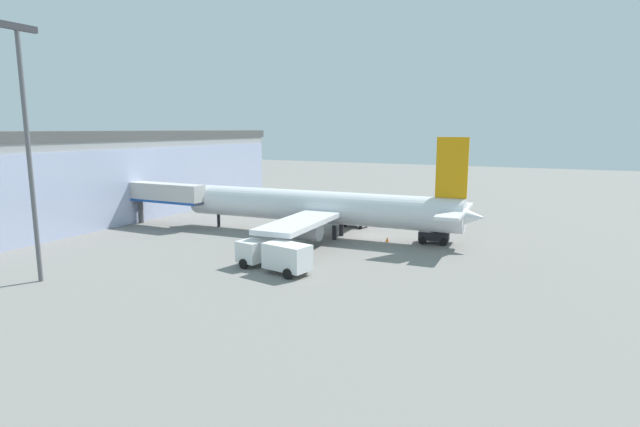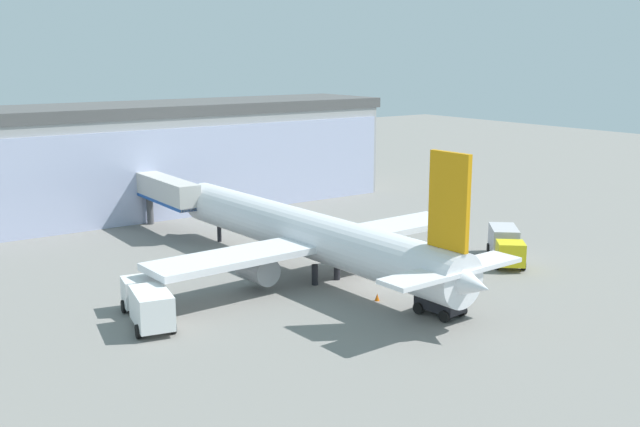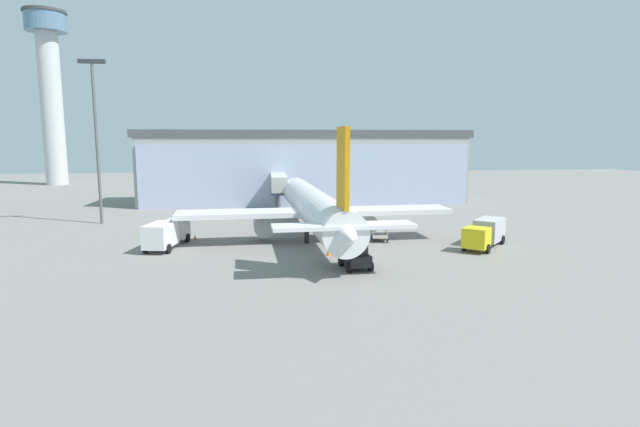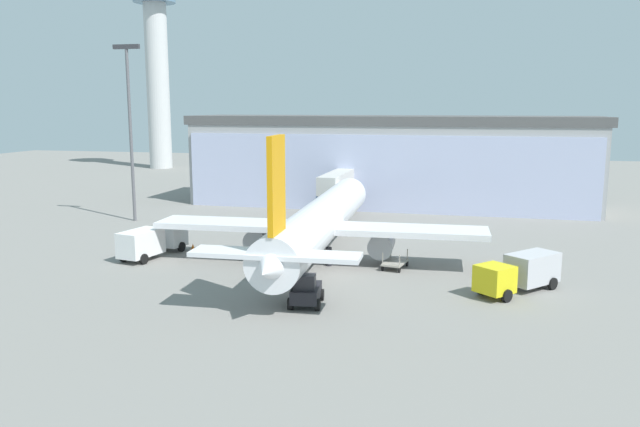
% 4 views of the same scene
% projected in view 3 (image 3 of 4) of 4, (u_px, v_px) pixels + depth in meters
% --- Properties ---
extents(ground, '(240.00, 240.00, 0.00)m').
position_uv_depth(ground, '(339.00, 248.00, 48.76)').
color(ground, gray).
extents(terminal_building, '(54.07, 13.04, 12.07)m').
position_uv_depth(terminal_building, '(304.00, 167.00, 84.17)').
color(terminal_building, '#9E9E9E').
rests_on(terminal_building, ground).
extents(jet_bridge, '(2.43, 11.64, 5.48)m').
position_uv_depth(jet_bridge, '(279.00, 184.00, 73.03)').
color(jet_bridge, beige).
rests_on(jet_bridge, ground).
extents(control_tower, '(9.26, 9.26, 39.46)m').
position_uv_depth(control_tower, '(50.00, 83.00, 114.88)').
color(control_tower, silver).
rests_on(control_tower, ground).
extents(apron_light_mast, '(3.20, 0.40, 20.20)m').
position_uv_depth(apron_light_mast, '(96.00, 129.00, 61.61)').
color(apron_light_mast, '#59595E').
rests_on(apron_light_mast, ground).
extents(airplane, '(28.61, 36.94, 11.52)m').
position_uv_depth(airplane, '(314.00, 208.00, 52.87)').
color(airplane, silver).
rests_on(airplane, ground).
extents(catering_truck, '(3.67, 7.59, 2.65)m').
position_uv_depth(catering_truck, '(166.00, 233.00, 48.79)').
color(catering_truck, silver).
rests_on(catering_truck, ground).
extents(fuel_truck, '(6.48, 6.93, 2.65)m').
position_uv_depth(fuel_truck, '(485.00, 232.00, 49.24)').
color(fuel_truck, yellow).
rests_on(fuel_truck, ground).
extents(baggage_cart, '(2.08, 3.04, 1.50)m').
position_uv_depth(baggage_cart, '(380.00, 236.00, 52.53)').
color(baggage_cart, '#9E998C').
rests_on(baggage_cart, ground).
extents(pushback_tug, '(2.50, 3.39, 2.30)m').
position_uv_depth(pushback_tug, '(356.00, 257.00, 40.96)').
color(pushback_tug, black).
rests_on(pushback_tug, ground).
extents(safety_cone_nose, '(0.36, 0.36, 0.55)m').
position_uv_depth(safety_cone_nose, '(329.00, 253.00, 45.70)').
color(safety_cone_nose, orange).
rests_on(safety_cone_nose, ground).
extents(safety_cone_wingtip, '(0.36, 0.36, 0.55)m').
position_uv_depth(safety_cone_wingtip, '(195.00, 237.00, 52.84)').
color(safety_cone_wingtip, orange).
rests_on(safety_cone_wingtip, ground).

